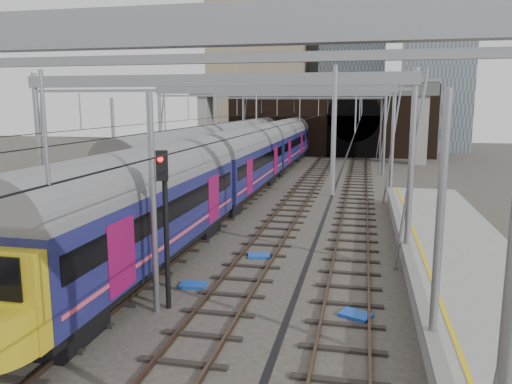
% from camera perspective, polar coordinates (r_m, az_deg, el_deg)
% --- Properties ---
extents(ground, '(160.00, 160.00, 0.00)m').
position_cam_1_polar(ground, '(15.29, -14.32, -16.01)').
color(ground, '#38332D').
rests_on(ground, ground).
extents(tracks, '(14.40, 80.00, 0.22)m').
position_cam_1_polar(tracks, '(28.72, -0.91, -3.27)').
color(tracks, '#4C3828').
rests_on(tracks, ground).
extents(overhead_line, '(16.80, 80.00, 8.00)m').
position_cam_1_polar(overhead_line, '(34.30, 1.56, 9.93)').
color(overhead_line, gray).
rests_on(overhead_line, ground).
extents(retaining_wall, '(28.00, 2.75, 9.00)m').
position_cam_1_polar(retaining_wall, '(64.38, 7.88, 7.90)').
color(retaining_wall, black).
rests_on(retaining_wall, ground).
extents(overbridge, '(28.00, 3.00, 9.25)m').
position_cam_1_polar(overbridge, '(58.57, 6.10, 10.61)').
color(overbridge, gray).
rests_on(overbridge, ground).
extents(city_skyline, '(37.50, 27.50, 60.00)m').
position_cam_1_polar(city_skyline, '(83.43, 10.09, 17.10)').
color(city_skyline, tan).
rests_on(city_skyline, ground).
extents(train_main, '(2.93, 67.79, 5.00)m').
position_cam_1_polar(train_main, '(44.03, 1.23, 4.74)').
color(train_main, black).
rests_on(train_main, ground).
extents(train_second, '(2.92, 50.60, 4.98)m').
position_cam_1_polar(train_second, '(49.30, -2.35, 5.29)').
color(train_second, black).
rests_on(train_second, ground).
extents(signal_near_centre, '(0.41, 0.48, 5.22)m').
position_cam_1_polar(signal_near_centre, '(16.10, -10.37, -2.22)').
color(signal_near_centre, black).
rests_on(signal_near_centre, ground).
extents(relay_cabinet, '(0.58, 0.49, 1.13)m').
position_cam_1_polar(relay_cabinet, '(20.01, -26.58, -8.72)').
color(relay_cabinet, silver).
rests_on(relay_cabinet, ground).
extents(equip_cover_a, '(1.03, 0.78, 0.11)m').
position_cam_1_polar(equip_cover_a, '(18.81, -7.20, -10.52)').
color(equip_cover_a, '#1746B1').
rests_on(equip_cover_a, ground).
extents(equip_cover_b, '(1.07, 0.86, 0.11)m').
position_cam_1_polar(equip_cover_b, '(22.07, 0.35, -7.30)').
color(equip_cover_b, '#1746B1').
rests_on(equip_cover_b, ground).
extents(equip_cover_c, '(1.15, 1.01, 0.11)m').
position_cam_1_polar(equip_cover_c, '(16.54, 11.32, -13.61)').
color(equip_cover_c, '#1746B1').
rests_on(equip_cover_c, ground).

